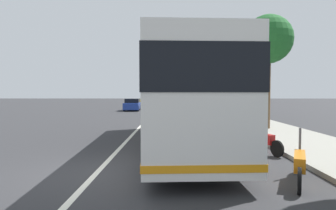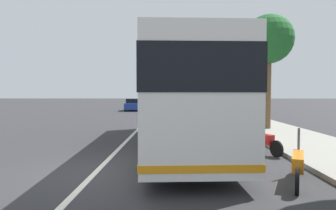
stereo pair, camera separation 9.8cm
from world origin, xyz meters
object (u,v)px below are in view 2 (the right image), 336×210
(car_side_street, at_px, (175,101))
(roadside_tree_far_block, at_px, (236,59))
(car_ahead_same_lane, at_px, (177,107))
(car_oncoming, at_px, (134,105))
(car_behind_bus, at_px, (147,101))
(roadside_tree_mid_block, at_px, (269,40))
(coach_bus, at_px, (179,95))
(motorcycle_mid_row, at_px, (298,164))
(motorcycle_by_tree, at_px, (259,140))
(utility_pole, at_px, (228,69))

(car_side_street, relative_size, roadside_tree_far_block, 0.67)
(car_ahead_same_lane, bearing_deg, car_oncoming, 48.60)
(car_behind_bus, distance_m, roadside_tree_mid_block, 41.10)
(coach_bus, distance_m, car_oncoming, 24.36)
(motorcycle_mid_row, xyz_separation_m, car_oncoming, (28.70, 7.79, 0.25))
(coach_bus, bearing_deg, motorcycle_by_tree, -118.60)
(car_behind_bus, bearing_deg, car_side_street, 34.81)
(car_behind_bus, height_order, roadside_tree_far_block, roadside_tree_far_block)
(motorcycle_mid_row, bearing_deg, utility_pole, 17.68)
(car_behind_bus, bearing_deg, motorcycle_by_tree, 8.73)
(motorcycle_by_tree, xyz_separation_m, car_oncoming, (25.12, 7.94, 0.25))
(car_behind_bus, relative_size, roadside_tree_mid_block, 0.69)
(car_behind_bus, relative_size, utility_pole, 0.50)
(motorcycle_by_tree, xyz_separation_m, utility_pole, (17.14, -2.05, 3.98))
(car_ahead_same_lane, distance_m, roadside_tree_mid_block, 16.03)
(roadside_tree_far_block, bearing_deg, motorcycle_mid_row, 172.40)
(car_side_street, bearing_deg, utility_pole, -165.06)
(roadside_tree_far_block, distance_m, utility_pole, 2.30)
(coach_bus, height_order, roadside_tree_far_block, roadside_tree_far_block)
(motorcycle_mid_row, xyz_separation_m, car_ahead_same_lane, (24.21, 2.58, 0.25))
(coach_bus, relative_size, car_oncoming, 2.57)
(motorcycle_by_tree, distance_m, car_ahead_same_lane, 20.82)
(car_side_street, height_order, utility_pole, utility_pole)
(motorcycle_by_tree, xyz_separation_m, car_behind_bus, (45.54, 8.20, 0.23))
(car_oncoming, relative_size, roadside_tree_mid_block, 0.73)
(motorcycle_by_tree, xyz_separation_m, car_ahead_same_lane, (20.64, 2.73, 0.25))
(motorcycle_by_tree, height_order, roadside_tree_far_block, roadside_tree_far_block)
(car_side_street, distance_m, utility_pole, 21.89)
(car_side_street, xyz_separation_m, utility_pole, (-21.03, -4.84, 3.68))
(car_oncoming, relative_size, car_behind_bus, 1.06)
(motorcycle_by_tree, relative_size, car_oncoming, 0.44)
(car_ahead_same_lane, relative_size, utility_pole, 0.48)
(motorcycle_by_tree, distance_m, car_behind_bus, 46.27)
(car_ahead_same_lane, relative_size, roadside_tree_far_block, 0.63)
(coach_bus, bearing_deg, roadside_tree_far_block, -24.03)
(car_oncoming, height_order, roadside_tree_mid_block, roadside_tree_mid_block)
(motorcycle_mid_row, bearing_deg, car_behind_bus, 33.04)
(car_ahead_same_lane, xyz_separation_m, utility_pole, (-3.50, -4.78, 3.73))
(coach_bus, bearing_deg, car_oncoming, 8.85)
(car_ahead_same_lane, height_order, car_side_street, car_side_street)
(motorcycle_by_tree, distance_m, car_oncoming, 26.35)
(roadside_tree_mid_block, xyz_separation_m, roadside_tree_far_block, (8.92, -0.09, 0.03))
(motorcycle_mid_row, relative_size, car_behind_bus, 0.45)
(motorcycle_by_tree, bearing_deg, roadside_tree_mid_block, -43.30)
(car_behind_bus, height_order, utility_pole, utility_pole)
(motorcycle_by_tree, relative_size, car_behind_bus, 0.47)
(car_behind_bus, relative_size, roadside_tree_far_block, 0.66)
(car_oncoming, xyz_separation_m, utility_pole, (-7.98, -9.99, 3.73))
(utility_pole, bearing_deg, car_behind_bus, 19.84)
(motorcycle_mid_row, xyz_separation_m, motorcycle_by_tree, (3.58, -0.15, 0.00))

